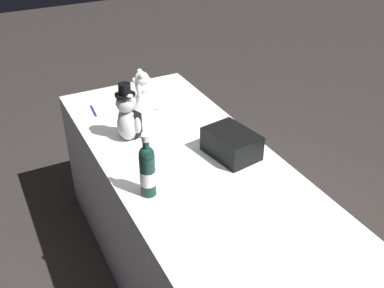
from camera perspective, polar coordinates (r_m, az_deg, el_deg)
The scene contains 7 objects.
ground_plane at distance 2.72m, azimuth 0.00°, elevation -15.97°, with size 12.00×12.00×0.00m, color #2D2826.
reception_table at distance 2.44m, azimuth 0.00°, elevation -9.81°, with size 2.00×0.80×0.78m, color white.
teddy_bear_groom at distance 2.35m, azimuth -7.92°, elevation 3.36°, with size 0.15×0.15×0.31m.
teddy_bear_bride at distance 2.65m, azimuth -5.89°, elevation 6.33°, with size 0.18×0.21×0.24m.
champagne_bottle at distance 1.94m, azimuth -5.56°, elevation -3.25°, with size 0.07×0.07×0.29m.
signing_pen at distance 2.71m, azimuth -12.16°, elevation 4.11°, with size 0.14×0.02×0.01m.
gift_case_black at distance 2.23m, azimuth 4.91°, elevation 0.03°, with size 0.29×0.23×0.12m.
Camera 1 is at (1.62, -0.83, 2.01)m, focal length 42.95 mm.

